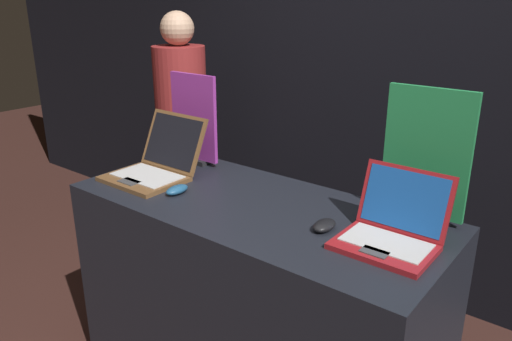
# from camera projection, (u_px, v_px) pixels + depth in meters

# --- Properties ---
(wall_back) EXTENTS (8.00, 0.05, 2.80)m
(wall_back) POSITION_uv_depth(u_px,v_px,m) (393.00, 70.00, 2.91)
(wall_back) COLOR black
(wall_back) RESTS_ON ground_plane
(display_counter) EXTENTS (1.61, 0.70, 1.00)m
(display_counter) POSITION_uv_depth(u_px,v_px,m) (254.00, 306.00, 2.24)
(display_counter) COLOR black
(display_counter) RESTS_ON ground_plane
(laptop_front) EXTENTS (0.36, 0.40, 0.28)m
(laptop_front) POSITION_uv_depth(u_px,v_px,m) (156.00, 164.00, 2.37)
(laptop_front) COLOR brown
(laptop_front) RESTS_ON display_counter
(mouse_front) EXTENTS (0.06, 0.12, 0.04)m
(mouse_front) POSITION_uv_depth(u_px,v_px,m) (177.00, 190.00, 2.18)
(mouse_front) COLOR navy
(mouse_front) RESTS_ON display_counter
(promo_stand_front) EXTENTS (0.29, 0.07, 0.46)m
(promo_stand_front) POSITION_uv_depth(u_px,v_px,m) (194.00, 121.00, 2.51)
(promo_stand_front) COLOR black
(promo_stand_front) RESTS_ON display_counter
(laptop_back) EXTENTS (0.33, 0.32, 0.25)m
(laptop_back) POSITION_uv_depth(u_px,v_px,m) (392.00, 228.00, 1.73)
(laptop_back) COLOR maroon
(laptop_back) RESTS_ON display_counter
(mouse_back) EXTENTS (0.07, 0.11, 0.04)m
(mouse_back) POSITION_uv_depth(u_px,v_px,m) (324.00, 225.00, 1.84)
(mouse_back) COLOR black
(mouse_back) RESTS_ON display_counter
(promo_stand_back) EXTENTS (0.33, 0.07, 0.51)m
(promo_stand_back) POSITION_uv_depth(u_px,v_px,m) (426.00, 158.00, 1.86)
(promo_stand_back) COLOR black
(promo_stand_back) RESTS_ON display_counter
(person_bystander) EXTENTS (0.33, 0.33, 1.73)m
(person_bystander) POSITION_uv_depth(u_px,v_px,m) (183.00, 143.00, 3.26)
(person_bystander) COLOR #282833
(person_bystander) RESTS_ON ground_plane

